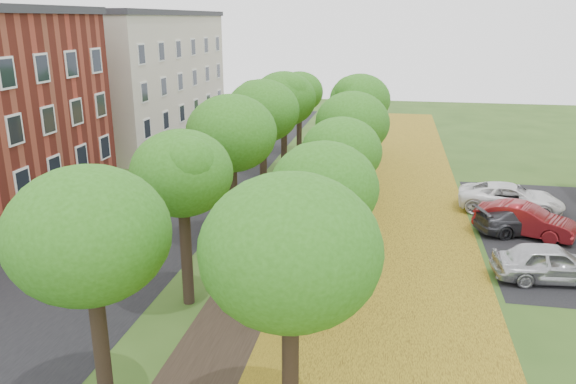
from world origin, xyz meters
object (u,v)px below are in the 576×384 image
at_px(bench, 262,300).
at_px(car_grey, 523,220).
at_px(car_red, 524,220).
at_px(car_white, 511,198).
at_px(car_silver, 552,263).

distance_m(bench, car_grey, 14.21).
bearing_deg(car_red, bench, 154.48).
xyz_separation_m(bench, car_white, (10.45, 12.78, 0.28)).
bearing_deg(car_red, car_silver, -157.51).
distance_m(car_silver, car_white, 8.35).
relative_size(car_red, car_white, 0.84).
height_order(bench, car_white, car_white).
height_order(bench, car_grey, car_grey).
distance_m(car_red, car_grey, 0.25).
relative_size(car_grey, car_white, 0.86).
relative_size(bench, car_grey, 0.42).
distance_m(car_red, car_white, 3.38).
relative_size(car_silver, car_red, 0.98).
bearing_deg(car_white, bench, 148.09).
height_order(car_grey, car_white, car_white).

